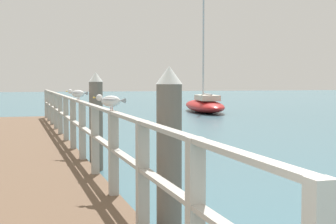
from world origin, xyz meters
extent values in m
cube|color=brown|center=(0.00, 10.71, 0.18)|extent=(2.35, 21.43, 0.36)
cube|color=#B2ADA3|center=(1.09, 2.45, 0.92)|extent=(0.12, 0.12, 1.12)
cube|color=#B2ADA3|center=(1.09, 4.10, 0.92)|extent=(0.12, 0.12, 1.12)
cube|color=#B2ADA3|center=(1.09, 5.76, 0.92)|extent=(0.12, 0.12, 1.12)
cube|color=#B2ADA3|center=(1.09, 7.41, 0.92)|extent=(0.12, 0.12, 1.12)
cube|color=#B2ADA3|center=(1.09, 9.06, 0.92)|extent=(0.12, 0.12, 1.12)
cube|color=#B2ADA3|center=(1.09, 10.71, 0.92)|extent=(0.12, 0.12, 1.12)
cube|color=#B2ADA3|center=(1.09, 12.36, 0.92)|extent=(0.12, 0.12, 1.12)
cube|color=#B2ADA3|center=(1.09, 14.02, 0.92)|extent=(0.12, 0.12, 1.12)
cube|color=#B2ADA3|center=(1.09, 15.67, 0.92)|extent=(0.12, 0.12, 1.12)
cube|color=#B2ADA3|center=(1.09, 17.32, 0.92)|extent=(0.12, 0.12, 1.12)
cube|color=#B2ADA3|center=(1.09, 18.97, 0.92)|extent=(0.12, 0.12, 1.12)
cube|color=#B2ADA3|center=(1.09, 20.63, 0.92)|extent=(0.12, 0.12, 1.12)
cube|color=#B2ADA3|center=(1.09, 10.71, 1.45)|extent=(0.10, 19.83, 0.04)
cube|color=#B2ADA3|center=(1.09, 10.71, 0.97)|extent=(0.10, 19.83, 0.04)
cylinder|color=#6B6056|center=(1.47, 4.43, 0.92)|extent=(0.28, 0.28, 1.84)
cone|color=white|center=(1.47, 4.43, 1.94)|extent=(0.29, 0.29, 0.20)
cylinder|color=#6B6056|center=(1.47, 9.83, 0.92)|extent=(0.28, 0.28, 1.84)
cone|color=white|center=(1.47, 9.83, 1.94)|extent=(0.29, 0.29, 0.20)
ellipsoid|color=white|center=(1.09, 5.92, 1.60)|extent=(0.30, 0.27, 0.15)
sphere|color=white|center=(0.95, 6.03, 1.64)|extent=(0.09, 0.09, 0.09)
cone|color=gold|center=(0.90, 6.06, 1.64)|extent=(0.05, 0.05, 0.02)
cone|color=#939399|center=(1.23, 5.82, 1.61)|extent=(0.11, 0.10, 0.07)
ellipsoid|color=#939399|center=(1.09, 5.92, 1.63)|extent=(0.28, 0.27, 0.04)
cylinder|color=tan|center=(1.09, 5.90, 1.50)|extent=(0.01, 0.01, 0.05)
cylinder|color=tan|center=(1.12, 5.94, 1.50)|extent=(0.01, 0.01, 0.05)
ellipsoid|color=white|center=(1.09, 9.73, 1.60)|extent=(0.30, 0.27, 0.15)
sphere|color=white|center=(0.95, 9.83, 1.64)|extent=(0.09, 0.09, 0.09)
cone|color=gold|center=(0.89, 9.86, 1.64)|extent=(0.05, 0.05, 0.02)
cone|color=#939399|center=(1.23, 9.63, 1.61)|extent=(0.11, 0.10, 0.07)
ellipsoid|color=#939399|center=(1.09, 9.73, 1.63)|extent=(0.28, 0.27, 0.04)
cylinder|color=tan|center=(1.09, 9.70, 1.50)|extent=(0.01, 0.01, 0.05)
cylinder|color=tan|center=(1.12, 9.74, 1.50)|extent=(0.01, 0.01, 0.05)
ellipsoid|color=red|center=(10.37, 27.64, 0.35)|extent=(2.77, 6.73, 0.70)
cylinder|color=#B2B2B7|center=(10.42, 27.96, 3.75)|extent=(0.10, 0.10, 6.09)
cylinder|color=#B2B2B7|center=(10.25, 26.83, 1.05)|extent=(0.41, 2.27, 0.08)
cube|color=beige|center=(10.26, 26.87, 0.85)|extent=(1.36, 2.47, 0.30)
camera|label=1|loc=(-0.17, -1.19, 1.90)|focal=57.15mm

